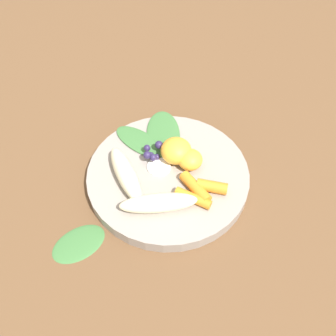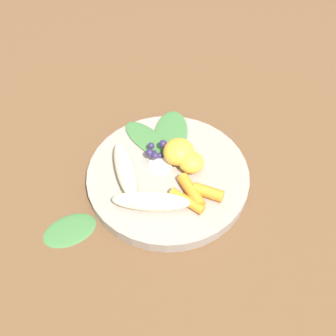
{
  "view_description": "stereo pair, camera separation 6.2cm",
  "coord_description": "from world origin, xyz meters",
  "px_view_note": "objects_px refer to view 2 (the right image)",
  "views": [
    {
      "loc": [
        0.13,
        0.37,
        0.52
      ],
      "look_at": [
        0.0,
        0.0,
        0.03
      ],
      "focal_mm": 38.43,
      "sensor_mm": 36.0,
      "label": 1
    },
    {
      "loc": [
        0.07,
        0.38,
        0.52
      ],
      "look_at": [
        0.0,
        0.0,
        0.03
      ],
      "focal_mm": 38.43,
      "sensor_mm": 36.0,
      "label": 2
    }
  ],
  "objects_px": {
    "banana_peeled_right": "(125,169)",
    "orange_segment_near": "(179,152)",
    "bowl": "(168,176)",
    "banana_peeled_left": "(151,201)",
    "kale_leaf_stray": "(70,229)"
  },
  "relations": [
    {
      "from": "banana_peeled_left",
      "to": "kale_leaf_stray",
      "type": "xyz_separation_m",
      "value": [
        0.14,
        0.01,
        -0.04
      ]
    },
    {
      "from": "bowl",
      "to": "banana_peeled_right",
      "type": "relative_size",
      "value": 2.27
    },
    {
      "from": "bowl",
      "to": "orange_segment_near",
      "type": "xyz_separation_m",
      "value": [
        -0.02,
        -0.02,
        0.03
      ]
    },
    {
      "from": "banana_peeled_left",
      "to": "banana_peeled_right",
      "type": "height_order",
      "value": "same"
    },
    {
      "from": "banana_peeled_right",
      "to": "kale_leaf_stray",
      "type": "relative_size",
      "value": 1.43
    },
    {
      "from": "bowl",
      "to": "kale_leaf_stray",
      "type": "xyz_separation_m",
      "value": [
        0.18,
        0.07,
        -0.01
      ]
    },
    {
      "from": "bowl",
      "to": "banana_peeled_left",
      "type": "bearing_deg",
      "value": 59.14
    },
    {
      "from": "banana_peeled_left",
      "to": "kale_leaf_stray",
      "type": "distance_m",
      "value": 0.14
    },
    {
      "from": "banana_peeled_right",
      "to": "orange_segment_near",
      "type": "height_order",
      "value": "orange_segment_near"
    },
    {
      "from": "bowl",
      "to": "banana_peeled_left",
      "type": "xyz_separation_m",
      "value": [
        0.04,
        0.07,
        0.03
      ]
    },
    {
      "from": "bowl",
      "to": "banana_peeled_right",
      "type": "xyz_separation_m",
      "value": [
        0.07,
        -0.01,
        0.03
      ]
    },
    {
      "from": "orange_segment_near",
      "to": "kale_leaf_stray",
      "type": "distance_m",
      "value": 0.23
    },
    {
      "from": "banana_peeled_right",
      "to": "orange_segment_near",
      "type": "xyz_separation_m",
      "value": [
        -0.1,
        -0.02,
        0.0
      ]
    },
    {
      "from": "orange_segment_near",
      "to": "kale_leaf_stray",
      "type": "relative_size",
      "value": 0.63
    },
    {
      "from": "banana_peeled_left",
      "to": "kale_leaf_stray",
      "type": "relative_size",
      "value": 1.43
    }
  ]
}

